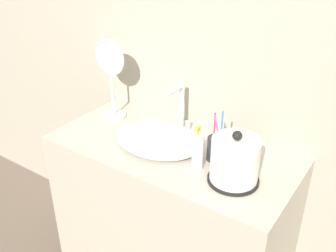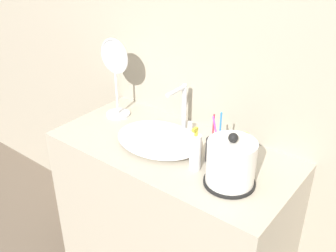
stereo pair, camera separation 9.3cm
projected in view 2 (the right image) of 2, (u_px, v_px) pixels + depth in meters
The scene contains 9 objects.
wall_back at pixel (212, 27), 1.64m from camera, with size 6.00×0.04×2.60m.
vanity_counter at pixel (171, 223), 1.87m from camera, with size 1.06×0.51×0.84m.
sink_basin at pixel (159, 139), 1.69m from camera, with size 0.39×0.30×0.05m.
faucet at pixel (183, 106), 1.76m from camera, with size 0.06×0.14×0.22m.
electric_kettle at pixel (231, 165), 1.41m from camera, with size 0.19×0.19×0.21m.
toothbrush_cup at pixel (215, 150), 1.56m from camera, with size 0.08×0.08×0.23m.
lotion_bottle at pixel (195, 152), 1.50m from camera, with size 0.05×0.05×0.18m.
shampoo_bottle at pixel (243, 151), 1.53m from camera, with size 0.05×0.05×0.14m.
vanity_mirror at pixel (115, 72), 1.84m from camera, with size 0.17×0.12×0.39m.
Camera 2 is at (0.86, -0.88, 1.72)m, focal length 42.00 mm.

